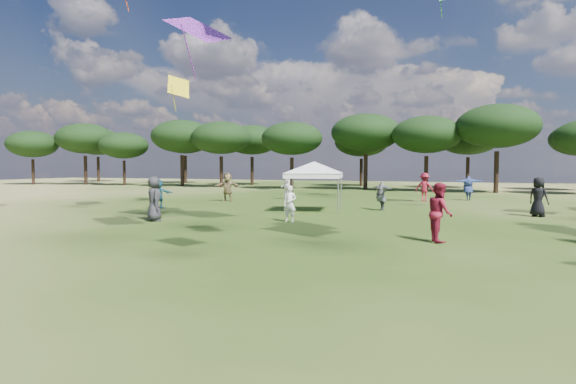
# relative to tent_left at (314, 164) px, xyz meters

# --- Properties ---
(tree_line) EXTENTS (108.78, 17.63, 7.77)m
(tree_line) POSITION_rel_tent_left_xyz_m (8.54, 24.28, 2.98)
(tree_line) COLOR black
(tree_line) RESTS_ON ground
(tent_left) EXTENTS (5.59, 5.59, 2.87)m
(tent_left) POSITION_rel_tent_left_xyz_m (0.00, 0.00, 0.00)
(tent_left) COLOR gray
(tent_left) RESTS_ON ground
(festival_crowd) EXTENTS (28.32, 20.28, 1.91)m
(festival_crowd) POSITION_rel_tent_left_xyz_m (3.30, 1.72, -1.56)
(festival_crowd) COLOR #266174
(festival_crowd) RESTS_ON ground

